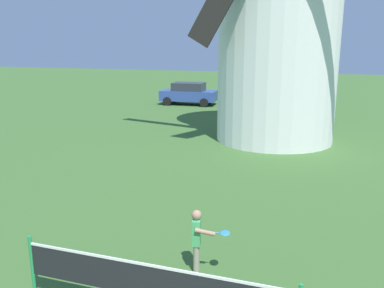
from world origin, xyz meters
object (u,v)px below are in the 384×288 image
at_px(tennis_net, 151,282).
at_px(player_far, 198,237).
at_px(parked_car_black, 270,95).
at_px(parked_car_blue, 189,93).

bearing_deg(tennis_net, player_far, 81.59).
bearing_deg(player_far, parked_car_black, 94.53).
height_order(tennis_net, parked_car_black, parked_car_black).
height_order(tennis_net, player_far, player_far).
bearing_deg(parked_car_blue, parked_car_black, 5.83).
relative_size(player_far, parked_car_black, 0.32).
bearing_deg(tennis_net, parked_car_black, 93.61).
bearing_deg(player_far, tennis_net, -98.41).
bearing_deg(parked_car_black, tennis_net, -86.39).
xyz_separation_m(player_far, parked_car_black, (-1.69, 21.36, 0.10)).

